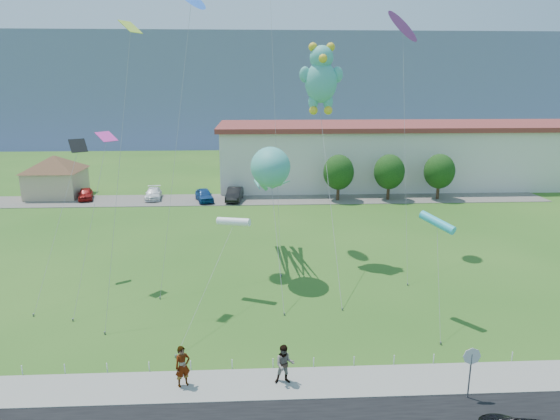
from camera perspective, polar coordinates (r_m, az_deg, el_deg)
The scene contains 26 objects.
ground at distance 26.74m, azimuth -3.14°, elevation -16.13°, with size 160.00×160.00×0.00m, color #295919.
sidewalk at distance 24.38m, azimuth -3.15°, elevation -19.31°, with size 80.00×2.50×0.10m, color gray.
parking_strip at distance 59.60m, azimuth -3.07°, elevation 1.23°, with size 70.00×6.00×0.06m, color #59544C.
hill_ridge at distance 143.05m, azimuth -3.11°, elevation 13.93°, with size 160.00×50.00×25.00m, color slate.
pavilion at distance 66.52m, azimuth -24.31°, elevation 3.98°, with size 9.20×9.20×5.00m.
warehouse at distance 72.44m, azimuth 18.05°, elevation 6.19°, with size 61.00×15.00×8.20m.
stop_sign at distance 24.03m, azimuth 21.02°, elevation -15.80°, with size 0.80×0.07×2.50m.
rope_fence at distance 25.50m, azimuth -3.15°, elevation -17.13°, with size 26.05×0.05×0.50m.
tree_near at distance 58.76m, azimuth 6.71°, elevation 4.30°, with size 3.60×3.60×5.47m.
tree_mid at distance 60.05m, azimuth 12.38°, elevation 4.28°, with size 3.60×3.60×5.47m.
tree_far at distance 61.90m, azimuth 17.76°, elevation 4.23°, with size 3.60×3.60×5.47m.
pedestrian_left at distance 24.12m, azimuth -11.07°, elevation -17.12°, with size 0.71×0.46×1.94m, color gray.
pedestrian_right at distance 23.92m, azimuth 0.54°, elevation -17.22°, with size 0.91×0.71×1.88m, color gray.
parked_car_red at distance 63.57m, azimuth -21.33°, elevation 1.73°, with size 1.59×3.95×1.35m, color #A01613.
parked_car_white at distance 61.42m, azimuth -14.28°, elevation 1.83°, with size 1.79×4.40×1.28m, color white.
parked_car_blue at distance 59.01m, azimuth -8.66°, elevation 1.70°, with size 1.71×4.26×1.45m, color navy.
parked_car_black at distance 58.91m, azimuth -5.23°, elevation 1.83°, with size 1.62×4.66×1.53m, color black.
octopus_kite at distance 35.33m, azimuth -1.16°, elevation 4.05°, with size 2.70×13.06×9.37m.
teddy_bear_kite at distance 38.11m, azimuth 4.73°, elevation 14.92°, with size 3.22×11.01×16.38m.
small_kite_yellow at distance 31.02m, azimuth -17.09°, elevation 15.29°, with size 2.06×6.03×17.11m.
small_kite_blue at distance 37.79m, azimuth -10.20°, elevation 22.04°, with size 2.92×8.00×19.93m.
small_kite_black at distance 36.86m, azimuth -22.51°, elevation 5.08°, with size 1.85×7.79×9.77m.
small_kite_cyan at distance 29.89m, azimuth 17.53°, elevation -1.44°, with size 0.91×4.62×6.24m.
small_kite_pink at distance 34.25m, azimuth -19.57°, elevation 5.93°, with size 1.83×6.61×10.58m.
small_kite_purple at distance 41.89m, azimuth 13.88°, elevation 19.12°, with size 2.13×9.59×18.46m.
small_kite_white at distance 31.71m, azimuth -5.37°, elevation -1.43°, with size 3.04×8.82×5.44m.
Camera 1 is at (0.23, -23.04, 13.57)m, focal length 32.00 mm.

